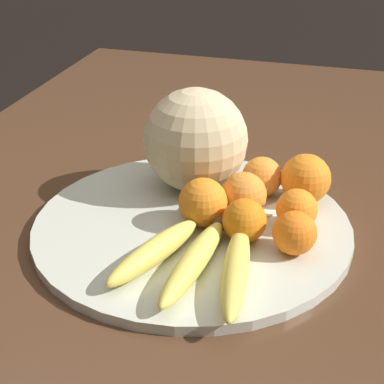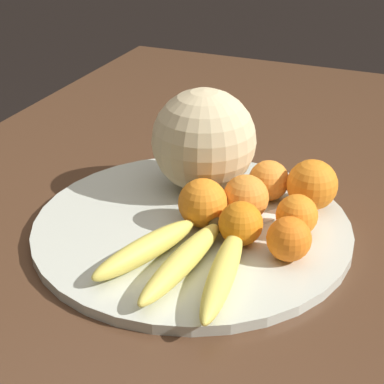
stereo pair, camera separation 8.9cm
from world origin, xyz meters
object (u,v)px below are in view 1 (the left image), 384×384
Objects in this scene: kitchen_table at (227,267)px; banana_bunch at (195,260)px; orange_front_left at (306,179)px; produce_tag at (274,209)px; fruit_bowl at (192,227)px; orange_side_extra at (295,233)px; orange_back_right at (262,177)px; melon at (196,140)px; orange_front_right at (203,202)px; orange_top_small at (244,195)px; orange_back_left at (297,209)px; orange_mid_center at (244,221)px.

kitchen_table is 7.60× the size of banana_bunch.
orange_front_left is 1.07× the size of produce_tag.
fruit_bowl is at bearing -19.73° from produce_tag.
orange_front_left is (-0.22, 0.11, 0.02)m from banana_bunch.
kitchen_table is at bearing -176.81° from banana_bunch.
produce_tag is at bearing -157.17° from orange_side_extra.
orange_front_left is 1.22× the size of orange_back_right.
melon is at bearing -166.59° from fruit_bowl.
orange_front_right is (-0.12, -0.02, 0.02)m from banana_bunch.
orange_front_left reaches higher than orange_top_small.
kitchen_table is 0.19m from banana_bunch.
produce_tag is (-0.03, 0.04, -0.03)m from orange_top_small.
banana_bunch reaches higher than produce_tag.
orange_back_left is at bearing 101.44° from fruit_bowl.
orange_front_right is 1.20× the size of orange_back_left.
orange_back_right is at bearing -154.19° from orange_side_extra.
melon is at bearing -89.76° from orange_front_left.
orange_top_small is (0.00, 0.02, 0.13)m from kitchen_table.
orange_front_left is 0.07m from orange_back_right.
banana_bunch is 0.18m from orange_back_left.
produce_tag is at bearing 165.02° from banana_bunch.
fruit_bowl is 0.09m from orange_mid_center.
orange_front_left is 1.28× the size of orange_side_extra.
fruit_bowl is 0.19m from orange_front_left.
banana_bunch is 0.10m from orange_mid_center.
banana_bunch is at bearing 18.23° from fruit_bowl.
orange_mid_center is at bearing 21.61° from produce_tag.
kitchen_table is 23.50× the size of orange_front_right.
fruit_bowl is 6.44× the size of produce_tag.
orange_front_left is 0.07m from produce_tag.
banana_bunch is 0.14m from orange_side_extra.
orange_back_right is (-0.11, 0.06, -0.00)m from orange_front_right.
orange_side_extra is at bearing 53.82° from kitchen_table.
orange_front_left is 0.08m from orange_back_left.
kitchen_table is 26.55× the size of orange_back_right.
orange_front_left is 1.25× the size of orange_mid_center.
orange_back_right is (-0.00, -0.07, -0.01)m from orange_front_left.
orange_front_left is at bearing 154.07° from orange_mid_center.
orange_top_small is (-0.07, -0.02, 0.00)m from orange_mid_center.
fruit_bowl is 0.09m from orange_top_small.
orange_back_right is 0.87× the size of produce_tag.
melon is 0.75× the size of banana_bunch.
melon is (-0.07, -0.07, 0.18)m from kitchen_table.
orange_back_left is 0.08m from orange_top_small.
orange_mid_center is (0.02, 0.08, 0.04)m from fruit_bowl.
orange_front_left is at bearing 123.76° from kitchen_table.
kitchen_table is 10.20× the size of melon.
orange_back_left is at bearing 38.05° from orange_back_right.
orange_top_small is (-0.01, -0.08, 0.00)m from orange_back_left.
kitchen_table is 0.18m from orange_front_left.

